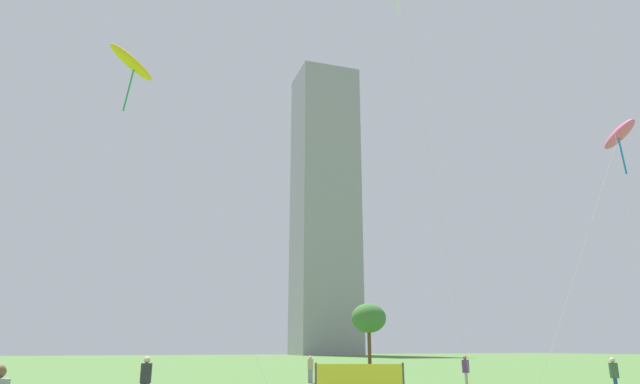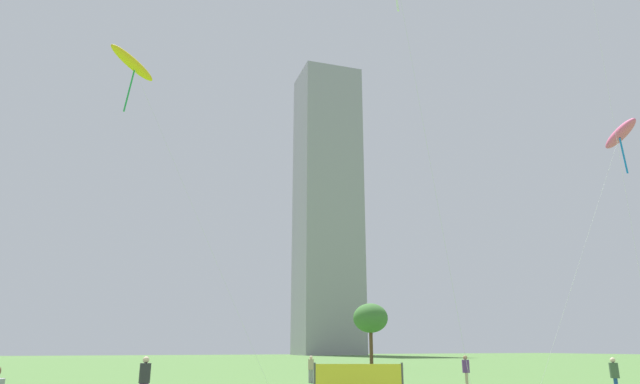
# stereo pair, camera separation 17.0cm
# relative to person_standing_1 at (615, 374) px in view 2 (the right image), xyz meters

# --- Properties ---
(person_standing_1) EXTENTS (0.37, 0.37, 1.64)m
(person_standing_1) POSITION_rel_person_standing_1_xyz_m (0.00, 0.00, 0.00)
(person_standing_1) COLOR #1E478C
(person_standing_1) RESTS_ON ground
(person_standing_2) EXTENTS (0.35, 0.35, 1.57)m
(person_standing_2) POSITION_rel_person_standing_1_xyz_m (-8.22, 14.38, -0.04)
(person_standing_2) COLOR gray
(person_standing_2) RESTS_ON ground
(person_standing_3) EXTENTS (0.37, 0.37, 1.66)m
(person_standing_3) POSITION_rel_person_standing_1_xyz_m (-2.83, 6.44, 0.01)
(person_standing_3) COLOR tan
(person_standing_3) RESTS_ON ground
(person_standing_5) EXTENTS (0.39, 0.39, 1.75)m
(person_standing_5) POSITION_rel_person_standing_1_xyz_m (-18.97, 3.57, 0.06)
(person_standing_5) COLOR #593372
(person_standing_5) RESTS_ON ground
(kite_flying_1) EXTENTS (10.95, 2.46, 20.62)m
(kite_flying_1) POSITION_rel_person_standing_1_xyz_m (-20.12, 15.97, 18.70)
(kite_flying_1) COLOR silver
(kite_flying_1) RESTS_ON ground
(kite_flying_5) EXTENTS (8.96, 3.31, 14.94)m
(kite_flying_5) POSITION_rel_person_standing_1_xyz_m (7.09, 3.17, 13.33)
(kite_flying_5) COLOR silver
(kite_flying_5) RESTS_ON ground
(park_tree_1) EXTENTS (3.72, 3.72, 6.60)m
(park_tree_1) POSITION_rel_person_standing_1_xyz_m (7.04, 35.20, 4.07)
(park_tree_1) COLOR brown
(park_tree_1) RESTS_ON ground
(distant_highrise_0) EXTENTS (17.90, 16.15, 81.35)m
(distant_highrise_0) POSITION_rel_person_standing_1_xyz_m (38.79, 118.86, 39.73)
(distant_highrise_0) COLOR #939399
(distant_highrise_0) RESTS_ON ground
(event_banner) EXTENTS (3.16, 1.40, 1.51)m
(event_banner) POSITION_rel_person_standing_1_xyz_m (-11.29, 1.92, -0.15)
(event_banner) COLOR #4C4C4C
(event_banner) RESTS_ON ground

